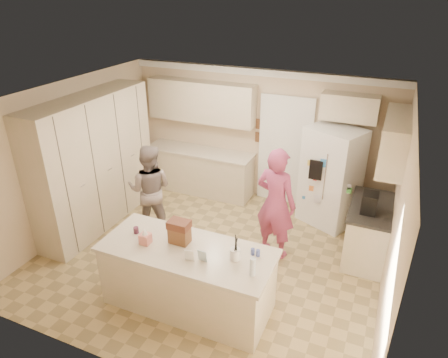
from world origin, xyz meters
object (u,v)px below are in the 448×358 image
at_px(island_base, 188,279).
at_px(tissue_box, 145,239).
at_px(coffee_maker, 370,203).
at_px(refrigerator, 331,177).
at_px(dollhouse_body, 180,235).
at_px(teen_boy, 150,189).
at_px(teen_girl, 276,203).
at_px(utensil_crock, 235,254).

relative_size(island_base, tissue_box, 15.71).
bearing_deg(coffee_maker, tissue_box, -142.43).
height_order(refrigerator, dollhouse_body, refrigerator).
bearing_deg(teen_boy, teen_girl, 168.22).
xyz_separation_m(island_base, dollhouse_body, (-0.15, 0.10, 0.60)).
distance_m(island_base, utensil_crock, 0.86).
bearing_deg(refrigerator, utensil_crock, -78.50).
relative_size(refrigerator, utensil_crock, 12.00).
xyz_separation_m(refrigerator, teen_boy, (-2.80, -1.52, -0.10)).
height_order(teen_boy, teen_girl, teen_girl).
relative_size(coffee_maker, island_base, 0.14).
bearing_deg(refrigerator, island_base, -89.63).
bearing_deg(dollhouse_body, coffee_maker, 39.29).
bearing_deg(teen_boy, utensil_crock, 130.66).
bearing_deg(utensil_crock, island_base, -175.60).
height_order(island_base, utensil_crock, utensil_crock).
distance_m(island_base, dollhouse_body, 0.62).
height_order(refrigerator, utensil_crock, refrigerator).
bearing_deg(teen_boy, island_base, 119.52).
bearing_deg(utensil_crock, refrigerator, 76.75).
distance_m(coffee_maker, island_base, 2.87).
distance_m(refrigerator, tissue_box, 3.57).
height_order(coffee_maker, teen_girl, teen_girl).
relative_size(tissue_box, teen_boy, 0.09).
height_order(coffee_maker, utensil_crock, coffee_maker).
distance_m(refrigerator, coffee_maker, 1.27).
xyz_separation_m(utensil_crock, dollhouse_body, (-0.80, 0.05, 0.04)).
xyz_separation_m(utensil_crock, tissue_box, (-1.20, -0.15, -0.00)).
bearing_deg(refrigerator, tissue_box, -97.04).
xyz_separation_m(island_base, teen_boy, (-1.47, 1.41, 0.36)).
distance_m(refrigerator, teen_girl, 1.47).
xyz_separation_m(tissue_box, teen_boy, (-0.92, 1.51, -0.19)).
height_order(coffee_maker, teen_boy, teen_boy).
height_order(island_base, dollhouse_body, dollhouse_body).
xyz_separation_m(coffee_maker, teen_girl, (-1.34, -0.30, -0.15)).
bearing_deg(coffee_maker, teen_girl, -167.21).
relative_size(coffee_maker, utensil_crock, 2.00).
bearing_deg(coffee_maker, utensil_crock, -127.12).
relative_size(refrigerator, island_base, 0.82).
xyz_separation_m(coffee_maker, utensil_crock, (-1.40, -1.85, -0.07)).
bearing_deg(island_base, refrigerator, 65.62).
distance_m(refrigerator, dollhouse_body, 3.20).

